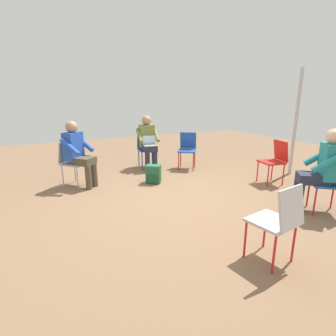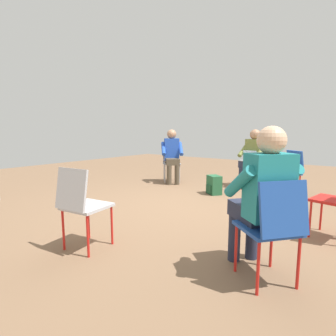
{
  "view_description": "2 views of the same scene",
  "coord_description": "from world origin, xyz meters",
  "px_view_note": "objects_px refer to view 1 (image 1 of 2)",
  "views": [
    {
      "loc": [
        3.59,
        -2.0,
        1.66
      ],
      "look_at": [
        0.39,
        -0.36,
        0.68
      ],
      "focal_mm": 28.0,
      "sensor_mm": 36.0,
      "label": 1
    },
    {
      "loc": [
        3.49,
        2.26,
        1.2
      ],
      "look_at": [
        0.21,
        -0.21,
        0.62
      ],
      "focal_mm": 28.0,
      "sensor_mm": 36.0,
      "label": 2
    }
  ],
  "objects_px": {
    "chair_southwest": "(72,160)",
    "chair_north": "(275,159)",
    "chair_northwest": "(187,148)",
    "person_with_laptop": "(148,140)",
    "chair_east": "(279,219)",
    "backpack_near_laptop_user": "(154,175)",
    "chair_west": "(146,147)",
    "person_in_teal": "(322,167)",
    "person_in_blue": "(78,151)",
    "chair_northeast": "(333,180)"
  },
  "relations": [
    {
      "from": "chair_northwest",
      "to": "person_in_blue",
      "type": "relative_size",
      "value": 0.69
    },
    {
      "from": "chair_northeast",
      "to": "chair_northwest",
      "type": "xyz_separation_m",
      "value": [
        -3.11,
        -0.56,
        0.0
      ]
    },
    {
      "from": "person_in_blue",
      "to": "person_with_laptop",
      "type": "bearing_deg",
      "value": 158.48
    },
    {
      "from": "chair_north",
      "to": "chair_west",
      "type": "bearing_deg",
      "value": 48.29
    },
    {
      "from": "chair_west",
      "to": "person_in_teal",
      "type": "xyz_separation_m",
      "value": [
        3.57,
        1.25,
        0.2
      ]
    },
    {
      "from": "chair_southwest",
      "to": "backpack_near_laptop_user",
      "type": "relative_size",
      "value": 2.36
    },
    {
      "from": "person_in_teal",
      "to": "person_in_blue",
      "type": "bearing_deg",
      "value": 86.58
    },
    {
      "from": "chair_northwest",
      "to": "person_in_blue",
      "type": "bearing_deg",
      "value": 42.59
    },
    {
      "from": "chair_northwest",
      "to": "person_in_teal",
      "type": "height_order",
      "value": "person_in_teal"
    },
    {
      "from": "person_with_laptop",
      "to": "backpack_near_laptop_user",
      "type": "distance_m",
      "value": 1.24
    },
    {
      "from": "chair_southwest",
      "to": "chair_west",
      "type": "bearing_deg",
      "value": 158.33
    },
    {
      "from": "chair_east",
      "to": "backpack_near_laptop_user",
      "type": "bearing_deg",
      "value": 82.66
    },
    {
      "from": "person_in_blue",
      "to": "backpack_near_laptop_user",
      "type": "relative_size",
      "value": 3.44
    },
    {
      "from": "person_in_teal",
      "to": "backpack_near_laptop_user",
      "type": "distance_m",
      "value": 2.89
    },
    {
      "from": "chair_north",
      "to": "person_in_blue",
      "type": "distance_m",
      "value": 3.77
    },
    {
      "from": "chair_southwest",
      "to": "person_in_blue",
      "type": "xyz_separation_m",
      "value": [
        0.12,
        0.11,
        0.2
      ]
    },
    {
      "from": "person_in_teal",
      "to": "backpack_near_laptop_user",
      "type": "bearing_deg",
      "value": 74.63
    },
    {
      "from": "chair_southwest",
      "to": "chair_north",
      "type": "distance_m",
      "value": 3.92
    },
    {
      "from": "chair_northeast",
      "to": "person_with_laptop",
      "type": "relative_size",
      "value": 0.69
    },
    {
      "from": "chair_northeast",
      "to": "person_in_teal",
      "type": "bearing_deg",
      "value": 90.0
    },
    {
      "from": "chair_east",
      "to": "chair_west",
      "type": "relative_size",
      "value": 1.0
    },
    {
      "from": "chair_northwest",
      "to": "person_with_laptop",
      "type": "bearing_deg",
      "value": 12.11
    },
    {
      "from": "person_with_laptop",
      "to": "chair_northeast",
      "type": "bearing_deg",
      "value": 119.76
    },
    {
      "from": "chair_northeast",
      "to": "chair_north",
      "type": "bearing_deg",
      "value": 25.27
    },
    {
      "from": "chair_northeast",
      "to": "backpack_near_laptop_user",
      "type": "distance_m",
      "value": 3.02
    },
    {
      "from": "chair_southwest",
      "to": "person_in_blue",
      "type": "height_order",
      "value": "person_in_blue"
    },
    {
      "from": "chair_southwest",
      "to": "chair_north",
      "type": "xyz_separation_m",
      "value": [
        1.68,
        3.54,
        0.0
      ]
    },
    {
      "from": "person_in_teal",
      "to": "chair_northwest",
      "type": "bearing_deg",
      "value": 48.34
    },
    {
      "from": "chair_north",
      "to": "backpack_near_laptop_user",
      "type": "xyz_separation_m",
      "value": [
        -1.1,
        -2.1,
        -0.34
      ]
    },
    {
      "from": "backpack_near_laptop_user",
      "to": "person_in_teal",
      "type": "bearing_deg",
      "value": 34.53
    },
    {
      "from": "chair_east",
      "to": "person_in_teal",
      "type": "height_order",
      "value": "person_in_teal"
    },
    {
      "from": "chair_north",
      "to": "chair_northwest",
      "type": "distance_m",
      "value": 1.98
    },
    {
      "from": "chair_northwest",
      "to": "chair_east",
      "type": "bearing_deg",
      "value": 110.45
    },
    {
      "from": "chair_north",
      "to": "person_in_blue",
      "type": "relative_size",
      "value": 0.69
    },
    {
      "from": "chair_east",
      "to": "chair_southwest",
      "type": "height_order",
      "value": "same"
    },
    {
      "from": "chair_north",
      "to": "person_in_teal",
      "type": "bearing_deg",
      "value": 170.34
    },
    {
      "from": "chair_west",
      "to": "chair_northeast",
      "type": "distance_m",
      "value": 3.93
    },
    {
      "from": "chair_southwest",
      "to": "person_in_teal",
      "type": "distance_m",
      "value": 4.23
    },
    {
      "from": "person_with_laptop",
      "to": "person_in_teal",
      "type": "height_order",
      "value": "same"
    },
    {
      "from": "person_with_laptop",
      "to": "backpack_near_laptop_user",
      "type": "relative_size",
      "value": 3.44
    },
    {
      "from": "chair_southwest",
      "to": "chair_north",
      "type": "height_order",
      "value": "same"
    },
    {
      "from": "person_in_blue",
      "to": "backpack_near_laptop_user",
      "type": "height_order",
      "value": "person_in_blue"
    },
    {
      "from": "chair_east",
      "to": "person_in_teal",
      "type": "xyz_separation_m",
      "value": [
        -0.61,
        1.57,
        0.2
      ]
    },
    {
      "from": "person_with_laptop",
      "to": "person_in_blue",
      "type": "distance_m",
      "value": 1.78
    },
    {
      "from": "chair_north",
      "to": "person_with_laptop",
      "type": "bearing_deg",
      "value": 50.74
    },
    {
      "from": "chair_west",
      "to": "chair_southwest",
      "type": "distance_m",
      "value": 1.92
    },
    {
      "from": "chair_east",
      "to": "person_in_teal",
      "type": "bearing_deg",
      "value": 13.22
    },
    {
      "from": "chair_north",
      "to": "person_in_teal",
      "type": "relative_size",
      "value": 0.69
    },
    {
      "from": "person_in_teal",
      "to": "backpack_near_laptop_user",
      "type": "relative_size",
      "value": 3.44
    },
    {
      "from": "chair_east",
      "to": "person_with_laptop",
      "type": "relative_size",
      "value": 0.69
    }
  ]
}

